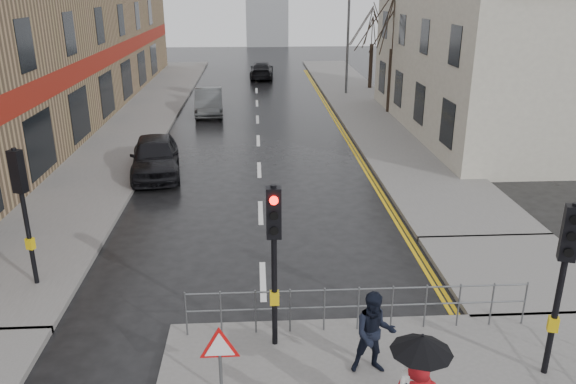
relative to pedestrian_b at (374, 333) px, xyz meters
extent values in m
plane|color=black|center=(-1.99, 0.77, -0.96)|extent=(120.00, 120.00, 0.00)
cube|color=#605E5B|center=(-8.49, 23.77, -0.89)|extent=(4.00, 44.00, 0.14)
cube|color=#605E5B|center=(4.51, 25.77, -0.89)|extent=(4.00, 40.00, 0.14)
cube|color=#605E5B|center=(4.51, 3.77, -0.89)|extent=(4.00, 4.20, 0.14)
cube|color=#8C6F51|center=(-13.99, 22.77, 4.04)|extent=(8.00, 42.00, 10.00)
cube|color=beige|center=(10.01, 18.77, 2.54)|extent=(9.00, 16.00, 7.00)
cylinder|color=black|center=(-1.79, 0.97, 0.88)|extent=(0.11, 0.11, 3.40)
cube|color=black|center=(-1.79, 0.97, 2.03)|extent=(0.28, 0.22, 1.00)
cylinder|color=#FF0C07|center=(-1.79, 0.83, 2.33)|extent=(0.16, 0.04, 0.16)
cylinder|color=black|center=(-1.79, 0.83, 2.03)|extent=(0.16, 0.04, 0.16)
cylinder|color=black|center=(-1.79, 0.83, 1.73)|extent=(0.16, 0.04, 0.16)
cube|color=gold|center=(-1.79, 0.97, 0.23)|extent=(0.18, 0.14, 0.28)
cylinder|color=black|center=(3.21, -0.23, 0.88)|extent=(0.11, 0.11, 3.40)
cube|color=black|center=(3.21, -0.23, 2.03)|extent=(0.34, 0.30, 1.00)
cylinder|color=black|center=(3.16, -0.37, 2.33)|extent=(0.16, 0.09, 0.16)
cylinder|color=black|center=(3.16, -0.37, 2.03)|extent=(0.16, 0.09, 0.16)
cylinder|color=black|center=(3.16, -0.37, 1.73)|extent=(0.16, 0.09, 0.16)
cube|color=gold|center=(3.21, -0.23, 0.23)|extent=(0.22, 0.19, 0.28)
cylinder|color=black|center=(-7.49, 3.77, 0.88)|extent=(0.11, 0.11, 3.40)
cube|color=black|center=(-7.49, 3.77, 2.03)|extent=(0.34, 0.30, 1.00)
cylinder|color=black|center=(-7.44, 3.90, 2.33)|extent=(0.16, 0.09, 0.16)
cylinder|color=black|center=(-7.44, 3.90, 2.03)|extent=(0.16, 0.09, 0.16)
cylinder|color=black|center=(-7.44, 3.90, 1.73)|extent=(0.16, 0.09, 0.16)
cube|color=gold|center=(-7.49, 3.77, 0.23)|extent=(0.22, 0.19, 0.28)
cylinder|color=#595B5E|center=(-3.59, 1.37, -0.32)|extent=(0.04, 0.04, 1.00)
cylinder|color=#595B5E|center=(3.51, 1.37, -0.32)|extent=(0.04, 0.04, 1.00)
cylinder|color=#595B5E|center=(-0.04, 1.37, 0.13)|extent=(7.10, 0.04, 0.04)
cylinder|color=#595B5E|center=(-0.04, 1.37, -0.27)|extent=(7.10, 0.04, 0.04)
cylinder|color=#595B5E|center=(-2.79, -0.43, -0.40)|extent=(0.06, 0.06, 0.85)
cylinder|color=red|center=(-2.79, -0.43, 0.13)|extent=(0.80, 0.03, 0.80)
cylinder|color=white|center=(-2.79, -0.45, 0.13)|extent=(0.60, 0.03, 0.60)
cylinder|color=#595B5E|center=(4.01, 28.77, 3.18)|extent=(0.16, 0.16, 8.00)
cylinder|color=#2E2219|center=(5.51, 22.77, 0.93)|extent=(0.26, 0.26, 3.50)
cylinder|color=#2E2219|center=(6.01, 30.77, 0.68)|extent=(0.26, 0.26, 3.00)
imported|color=black|center=(0.00, 0.00, 0.00)|extent=(0.82, 0.65, 1.64)
cone|color=black|center=(0.34, -1.64, 0.93)|extent=(0.96, 0.96, 0.28)
imported|color=black|center=(-5.99, 12.39, -0.20)|extent=(2.39, 4.67, 1.52)
imported|color=#434647|center=(-4.73, 23.30, -0.24)|extent=(1.81, 4.45, 1.44)
imported|color=black|center=(-1.54, 36.15, -0.32)|extent=(1.96, 4.46, 1.27)
camera|label=1|loc=(-2.09, -8.62, 5.98)|focal=35.00mm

